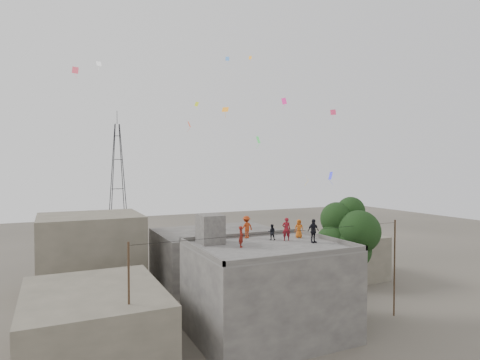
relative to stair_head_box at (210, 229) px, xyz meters
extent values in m
plane|color=#433F37|center=(3.20, -2.60, -7.10)|extent=(140.00, 140.00, 0.00)
cube|color=#43413F|center=(3.20, -2.60, -4.10)|extent=(10.00, 8.00, 6.00)
cube|color=#504D4B|center=(3.20, -2.60, -1.05)|extent=(10.00, 8.00, 0.10)
cube|color=#43413F|center=(3.20, 1.32, -0.85)|extent=(10.00, 0.15, 0.30)
cube|color=#43413F|center=(3.20, -6.53, -0.85)|extent=(10.00, 0.15, 0.30)
cube|color=#43413F|center=(8.12, -2.60, -0.85)|extent=(0.15, 8.00, 0.30)
cube|color=#43413F|center=(-1.72, -2.60, -0.85)|extent=(0.15, 8.00, 0.30)
cube|color=#43413F|center=(0.00, 0.00, 0.00)|extent=(1.60, 1.80, 2.00)
cube|color=#5C5649|center=(-7.80, -0.60, -5.10)|extent=(8.00, 10.00, 4.00)
cube|color=#43413F|center=(5.20, 11.40, -4.60)|extent=(12.00, 9.00, 5.00)
cube|color=#5C5649|center=(-6.80, 13.40, -3.60)|extent=(9.00, 8.00, 7.00)
cube|color=#5C5649|center=(17.20, 7.40, -4.90)|extent=(7.00, 8.00, 4.40)
cylinder|color=black|center=(10.40, -2.10, -5.10)|extent=(0.44, 0.44, 4.00)
cylinder|color=black|center=(10.55, -2.00, -3.50)|extent=(0.64, 0.91, 2.14)
sphere|color=black|center=(10.40, -2.10, -1.90)|extent=(3.60, 3.60, 3.60)
sphere|color=black|center=(11.50, -1.80, -1.10)|extent=(3.00, 3.00, 3.00)
sphere|color=black|center=(9.50, -1.60, -1.50)|extent=(2.80, 2.80, 2.80)
sphere|color=black|center=(10.80, -2.90, -0.50)|extent=(3.20, 3.20, 3.20)
sphere|color=black|center=(10.10, -1.20, 0.30)|extent=(2.60, 2.60, 2.60)
sphere|color=black|center=(11.20, -1.50, 0.90)|extent=(2.20, 2.20, 2.20)
cylinder|color=black|center=(-6.30, -4.10, -3.40)|extent=(0.12, 0.12, 7.40)
cylinder|color=black|center=(13.70, -3.60, -3.40)|extent=(0.12, 0.12, 7.40)
cylinder|color=black|center=(3.70, -3.85, 0.10)|extent=(20.00, 0.52, 0.02)
cylinder|color=black|center=(-1.65, 36.55, 1.90)|extent=(1.27, 1.27, 18.01)
cylinder|color=black|center=(0.05, 36.55, 1.90)|extent=(1.27, 1.27, 18.01)
cylinder|color=black|center=(0.05, 38.25, 1.90)|extent=(1.27, 1.27, 18.01)
cylinder|color=black|center=(-1.65, 38.25, 1.90)|extent=(1.27, 1.27, 18.01)
cube|color=black|center=(-0.80, 37.40, -3.50)|extent=(2.36, 0.08, 0.08)
cube|color=black|center=(-0.80, 37.40, -3.50)|extent=(0.08, 2.36, 0.08)
cube|color=black|center=(-0.80, 37.40, 1.00)|extent=(1.81, 0.08, 0.08)
cube|color=black|center=(-0.80, 37.40, 1.00)|extent=(0.08, 1.81, 0.08)
cube|color=black|center=(-0.80, 37.40, 5.50)|extent=(1.26, 0.08, 0.08)
cube|color=black|center=(-0.80, 37.40, 5.50)|extent=(0.08, 1.26, 0.08)
cube|color=black|center=(-0.80, 37.40, 9.10)|extent=(0.82, 0.08, 0.08)
cube|color=black|center=(-0.80, 37.40, 9.10)|extent=(0.08, 0.82, 0.08)
cylinder|color=black|center=(-0.80, 37.40, 11.90)|extent=(0.08, 0.08, 2.00)
imported|color=maroon|center=(5.35, -1.40, -0.16)|extent=(0.72, 0.62, 1.67)
imported|color=#C25816|center=(6.81, -0.84, -0.30)|extent=(0.80, 0.67, 1.39)
imported|color=black|center=(4.49, -0.78, -0.42)|extent=(0.71, 0.66, 1.16)
imported|color=black|center=(6.61, -2.94, -0.16)|extent=(1.03, 0.53, 1.68)
imported|color=#A33412|center=(3.17, 0.73, -0.17)|extent=(1.18, 0.83, 1.67)
imported|color=maroon|center=(1.34, -2.21, -0.30)|extent=(0.55, 0.61, 1.41)
plane|color=red|center=(-0.50, 3.11, 7.57)|extent=(0.36, 0.45, 0.40)
plane|color=#E12382|center=(8.83, 4.65, 10.20)|extent=(0.28, 0.59, 0.54)
plane|color=#E7FF27|center=(1.27, 6.47, 9.69)|extent=(0.44, 0.35, 0.35)
plane|color=#292AE9|center=(9.74, -0.83, 3.66)|extent=(0.30, 0.61, 0.59)
plane|color=white|center=(-6.45, 7.88, 12.58)|extent=(0.41, 0.23, 0.38)
plane|color=orange|center=(9.20, 12.09, 15.90)|extent=(0.19, 0.32, 0.34)
plane|color=green|center=(3.19, -1.10, 6.26)|extent=(0.23, 0.50, 0.46)
plane|color=#D8325E|center=(13.50, 3.68, 9.37)|extent=(0.46, 0.52, 0.46)
plane|color=orange|center=(0.86, -0.68, 8.28)|extent=(0.51, 0.48, 0.35)
plane|color=#5097F2|center=(7.17, 13.47, 15.90)|extent=(0.40, 0.18, 0.40)
plane|color=#E5485D|center=(-8.59, 0.66, 10.28)|extent=(0.41, 0.24, 0.38)
plane|color=gold|center=(7.35, -1.02, 3.58)|extent=(0.47, 0.58, 0.53)
camera|label=1|loc=(-10.02, -26.08, 4.33)|focal=30.00mm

